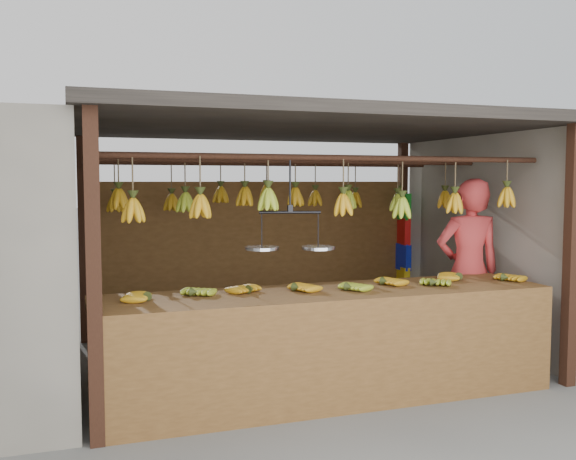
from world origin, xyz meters
name	(u,v)px	position (x,y,z in m)	size (l,w,h in m)	color
ground	(298,361)	(0.00, 0.00, 0.00)	(80.00, 80.00, 0.00)	#5B5B57
stall	(287,165)	(0.00, 0.33, 1.97)	(4.30, 3.30, 2.40)	black
counter	(335,316)	(-0.13, -1.23, 0.72)	(3.81, 0.87, 0.96)	brown
hanging_bananas	(298,200)	(0.00, -0.01, 1.62)	(3.56, 2.22, 0.38)	#BC8314
balance_scale	(290,243)	(-0.43, -1.00, 1.29)	(0.72, 0.40, 0.76)	black
vendor	(468,271)	(1.60, -0.56, 0.91)	(0.67, 0.44, 1.83)	#BF3333
bag_bundles	(403,244)	(1.94, 1.35, 1.00)	(0.08, 0.26, 1.29)	#199926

